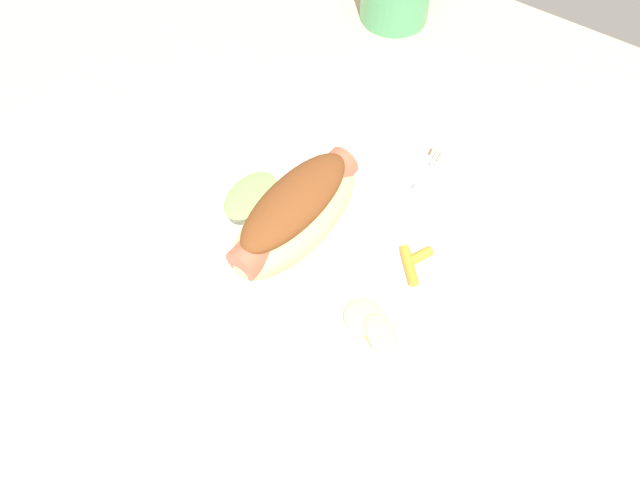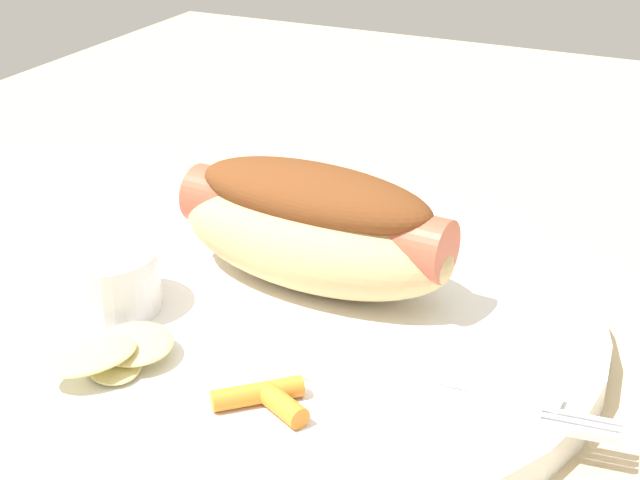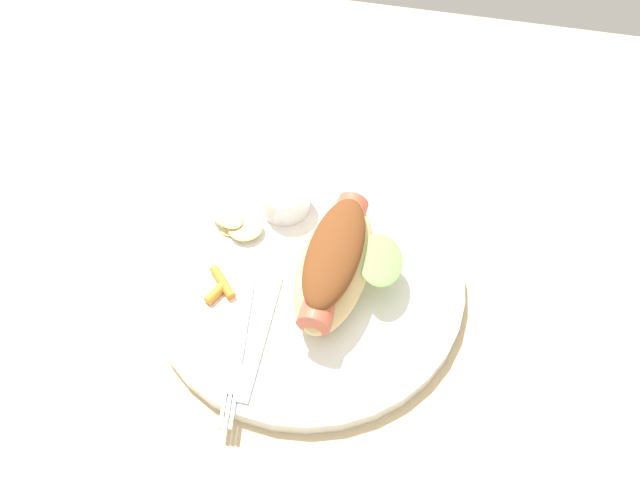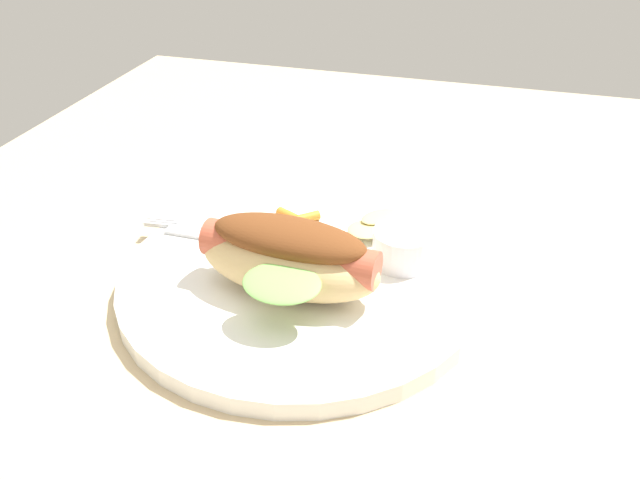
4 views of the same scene
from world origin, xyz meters
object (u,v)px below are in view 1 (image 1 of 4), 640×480
object	(u,v)px
hot_dog	(295,211)
chips_pile	(373,326)
plate	(319,251)
fork	(412,203)
sauce_ramekin	(307,329)
knife	(389,205)
carrot_garnish	(413,262)

from	to	relation	value
hot_dog	chips_pile	world-z (taller)	hot_dog
plate	fork	world-z (taller)	fork
hot_dog	sauce_ramekin	bearing A→B (deg)	-135.95
fork	chips_pile	bearing A→B (deg)	-171.55
plate	hot_dog	distance (cm)	4.92
sauce_ramekin	knife	world-z (taller)	sauce_ramekin
chips_pile	carrot_garnish	bearing A→B (deg)	92.04
sauce_ramekin	knife	bearing A→B (deg)	93.63
hot_dog	knife	size ratio (longest dim) A/B	1.17
sauce_ramekin	knife	size ratio (longest dim) A/B	0.39
chips_pile	fork	bearing A→B (deg)	105.09
carrot_garnish	plate	bearing A→B (deg)	-159.11
plate	hot_dog	bearing A→B (deg)	175.86
plate	knife	bearing A→B (deg)	67.53
hot_dog	sauce_ramekin	size ratio (longest dim) A/B	2.97
fork	chips_pile	world-z (taller)	chips_pile
knife	chips_pile	xyz separation A→B (cm)	(5.24, -11.90, 0.57)
hot_dog	chips_pile	xyz separation A→B (cm)	(11.01, -4.64, -2.57)
hot_dog	knife	world-z (taller)	hot_dog
fork	carrot_garnish	xyz separation A→B (cm)	(3.34, -5.84, 0.27)
knife	sauce_ramekin	bearing A→B (deg)	-175.82
chips_pile	carrot_garnish	distance (cm)	7.54
plate	hot_dog	size ratio (longest dim) A/B	1.97
sauce_ramekin	carrot_garnish	world-z (taller)	sauce_ramekin
plate	fork	xyz separation A→B (cm)	(4.72, 8.92, 1.00)
hot_dog	fork	size ratio (longest dim) A/B	1.03
hot_dog	chips_pile	size ratio (longest dim) A/B	2.30
plate	sauce_ramekin	distance (cm)	9.30
plate	sauce_ramekin	xyz separation A→B (cm)	(4.06, -8.03, 2.35)
sauce_ramekin	knife	distance (cm)	15.57
carrot_garnish	hot_dog	bearing A→B (deg)	-165.00
fork	carrot_garnish	world-z (taller)	carrot_garnish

